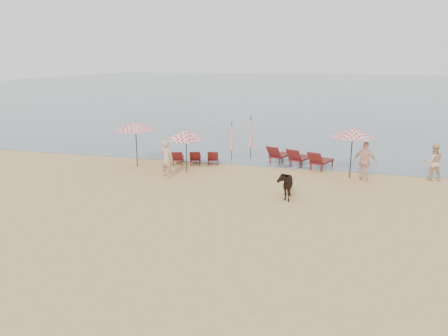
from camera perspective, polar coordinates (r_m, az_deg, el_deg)
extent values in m
plane|color=tan|center=(14.25, -5.40, -9.07)|extent=(120.00, 120.00, 0.00)
cube|color=#51606B|center=(92.51, 12.61, 10.37)|extent=(160.00, 140.00, 0.06)
cube|color=#5B1516|center=(23.99, -6.00, 1.31)|extent=(0.88, 1.32, 0.07)
cube|color=#5B1516|center=(23.30, -6.15, 1.54)|extent=(0.65, 0.54, 0.53)
cube|color=#5B1516|center=(23.92, -3.73, 1.33)|extent=(0.88, 1.32, 0.07)
cube|color=#5B1516|center=(23.24, -3.82, 1.55)|extent=(0.65, 0.54, 0.53)
cube|color=#5B1516|center=(23.89, -1.45, 1.34)|extent=(0.88, 1.32, 0.07)
cube|color=#5B1516|center=(23.20, -1.47, 1.56)|extent=(0.65, 0.54, 0.53)
cube|color=#5B1516|center=(24.34, 7.48, 1.66)|extent=(1.24, 1.70, 0.09)
cube|color=#5B1516|center=(23.58, 6.51, 2.05)|extent=(0.85, 0.73, 0.68)
cube|color=#5B1516|center=(23.79, 10.02, 1.27)|extent=(1.24, 1.70, 0.09)
cube|color=#5B1516|center=(23.00, 9.10, 1.66)|extent=(0.85, 0.73, 0.68)
cube|color=#5B1516|center=(23.28, 12.67, 0.86)|extent=(1.24, 1.70, 0.09)
cube|color=#5B1516|center=(22.48, 11.83, 1.24)|extent=(0.85, 0.73, 0.68)
cylinder|color=black|center=(23.45, -11.36, 2.84)|extent=(0.05, 0.05, 2.22)
cone|color=red|center=(23.27, -11.49, 5.40)|extent=(2.12, 2.12, 0.45)
sphere|color=black|center=(23.24, -11.51, 5.89)|extent=(0.08, 0.08, 0.08)
cylinder|color=black|center=(21.90, -4.94, 1.97)|extent=(0.05, 0.05, 2.00)
cone|color=red|center=(21.72, -4.99, 4.44)|extent=(1.77, 1.80, 0.60)
sphere|color=black|center=(21.69, -5.00, 4.92)|extent=(0.07, 0.07, 0.07)
cylinder|color=black|center=(21.60, 16.27, 1.64)|extent=(0.05, 0.05, 2.27)
cone|color=red|center=(21.40, 16.47, 4.48)|extent=(2.02, 2.02, 0.45)
sphere|color=black|center=(21.37, 16.51, 5.02)|extent=(0.08, 0.08, 0.08)
cylinder|color=black|center=(25.26, 3.51, 4.14)|extent=(0.05, 0.05, 2.44)
cone|color=red|center=(25.21, 3.52, 4.79)|extent=(0.30, 0.30, 1.83)
cylinder|color=black|center=(24.51, 1.01, 3.60)|extent=(0.05, 0.05, 2.22)
cone|color=red|center=(24.47, 1.01, 4.21)|extent=(0.27, 0.27, 1.67)
imported|color=black|center=(18.04, 7.94, -2.07)|extent=(0.84, 1.51, 1.21)
imported|color=tan|center=(21.25, -7.51, 1.25)|extent=(0.70, 0.50, 1.81)
imported|color=tan|center=(22.74, 25.67, 0.72)|extent=(0.93, 0.78, 1.74)
imported|color=#E0A68C|center=(21.43, 17.94, 0.85)|extent=(1.18, 0.81, 1.85)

